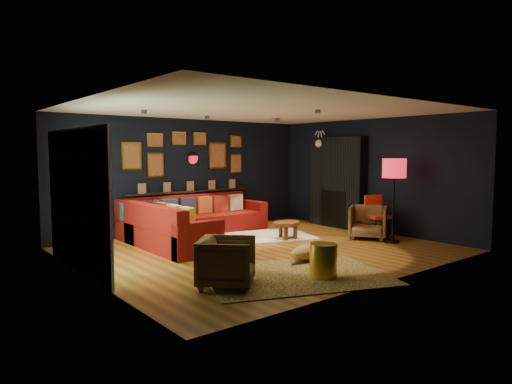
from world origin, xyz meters
TOP-DOWN VIEW (x-y plane):
  - floor at (0.00, 0.00)m, footprint 6.50×6.50m
  - room_walls at (0.00, 0.00)m, footprint 6.50×6.50m
  - sectional at (-0.61, 1.81)m, footprint 3.41×2.69m
  - ledge at (0.00, 2.68)m, footprint 3.20×0.12m
  - gallery_wall at (-0.01, 2.72)m, footprint 3.15×0.04m
  - sunburst_mirror at (0.10, 2.72)m, footprint 0.47×0.16m
  - fireplace at (3.09, 0.90)m, footprint 0.31×1.60m
  - deer_head at (3.14, 1.40)m, footprint 0.50×0.28m
  - sliding_door at (-3.22, 0.60)m, footprint 0.06×2.80m
  - ceiling_spots at (-0.00, 0.80)m, footprint 3.30×2.50m
  - shag_rug at (0.85, 0.98)m, footprint 2.31×1.96m
  - leopard_rug at (-0.80, -1.71)m, footprint 3.16×2.74m
  - coffee_table at (1.00, 0.44)m, footprint 0.83×0.71m
  - pouf at (-0.93, 0.20)m, footprint 0.47×0.47m
  - armchair_left at (-1.91, -1.52)m, footprint 1.00×1.00m
  - armchair_right at (2.45, -0.54)m, footprint 1.00×1.01m
  - gold_stool at (-0.55, -2.05)m, footprint 0.41×0.41m
  - orange_chair at (2.75, -0.51)m, footprint 0.54×0.54m
  - floor_lamp at (2.50, -1.12)m, footprint 0.47×0.47m
  - dog at (0.06, -1.13)m, footprint 1.23×0.76m

SIDE VIEW (x-z plane):
  - floor at x=0.00m, z-range 0.00..0.00m
  - leopard_rug at x=-0.80m, z-range 0.00..0.02m
  - shag_rug at x=0.85m, z-range 0.00..0.03m
  - pouf at x=-0.93m, z-range 0.03..0.33m
  - dog at x=0.06m, z-range 0.02..0.38m
  - gold_stool at x=-0.55m, z-range 0.00..0.51m
  - coffee_table at x=1.00m, z-range 0.13..0.49m
  - sectional at x=-0.61m, z-range -0.11..0.75m
  - armchair_left at x=-1.91m, z-range 0.00..0.75m
  - armchair_right at x=2.45m, z-range 0.00..0.77m
  - orange_chair at x=2.75m, z-range 0.08..0.98m
  - ledge at x=0.00m, z-range 0.90..0.94m
  - fireplace at x=3.09m, z-range -0.08..2.12m
  - sliding_door at x=-3.22m, z-range 0.00..2.20m
  - floor_lamp at x=2.50m, z-range 0.59..2.30m
  - room_walls at x=0.00m, z-range -1.66..4.84m
  - sunburst_mirror at x=0.10m, z-range 1.46..1.93m
  - gallery_wall at x=-0.01m, z-range 1.30..2.32m
  - deer_head at x=3.14m, z-range 1.83..2.28m
  - ceiling_spots at x=0.00m, z-range 2.53..2.59m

